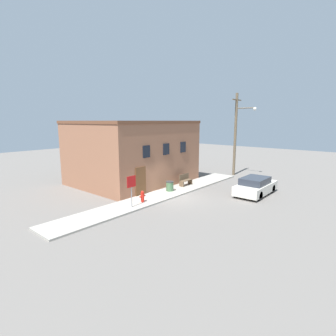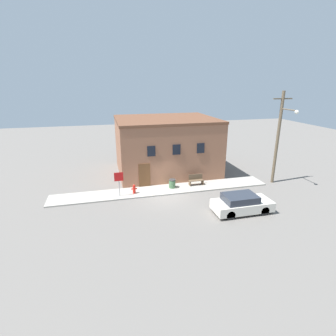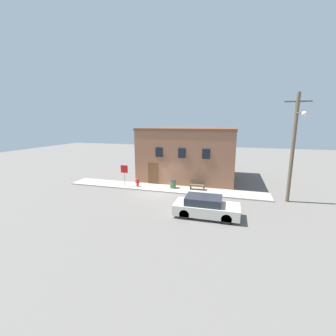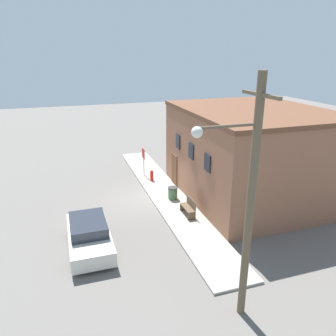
# 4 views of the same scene
# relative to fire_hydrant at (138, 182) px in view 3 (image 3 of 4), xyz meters

# --- Properties ---
(ground_plane) EXTENTS (80.00, 80.00, 0.00)m
(ground_plane) POSITION_rel_fire_hydrant_xyz_m (2.49, -0.86, -0.49)
(ground_plane) COLOR #66605B
(sidewalk) EXTENTS (18.60, 2.19, 0.11)m
(sidewalk) POSITION_rel_fire_hydrant_xyz_m (2.49, 0.24, -0.44)
(sidewalk) COLOR #9E998E
(sidewalk) RESTS_ON ground
(brick_building) EXTENTS (9.69, 8.01, 5.51)m
(brick_building) POSITION_rel_fire_hydrant_xyz_m (3.97, 5.28, 2.26)
(brick_building) COLOR #8E5B42
(brick_building) RESTS_ON ground
(fire_hydrant) EXTENTS (0.48, 0.23, 0.76)m
(fire_hydrant) POSITION_rel_fire_hydrant_xyz_m (0.00, 0.00, 0.00)
(fire_hydrant) COLOR red
(fire_hydrant) RESTS_ON sidewalk
(stop_sign) EXTENTS (0.71, 0.06, 2.01)m
(stop_sign) POSITION_rel_fire_hydrant_xyz_m (-1.20, -0.27, 1.03)
(stop_sign) COLOR gray
(stop_sign) RESTS_ON sidewalk
(bench) EXTENTS (1.28, 0.44, 0.95)m
(bench) POSITION_rel_fire_hydrant_xyz_m (5.60, 0.57, 0.06)
(bench) COLOR brown
(bench) RESTS_ON sidewalk
(trash_bin) EXTENTS (0.59, 0.59, 0.76)m
(trash_bin) POSITION_rel_fire_hydrant_xyz_m (3.35, 0.41, 0.00)
(trash_bin) COLOR #426642
(trash_bin) RESTS_ON sidewalk
(utility_pole) EXTENTS (1.80, 2.16, 8.19)m
(utility_pole) POSITION_rel_fire_hydrant_xyz_m (12.79, -0.43, 3.90)
(utility_pole) COLOR brown
(utility_pole) RESTS_ON ground
(parked_car) EXTENTS (4.19, 1.84, 1.35)m
(parked_car) POSITION_rel_fire_hydrant_xyz_m (7.01, -4.95, 0.16)
(parked_car) COLOR black
(parked_car) RESTS_ON ground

